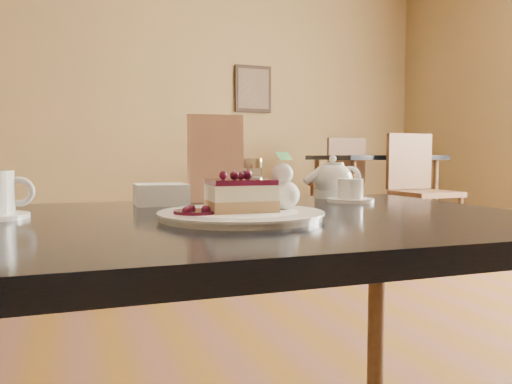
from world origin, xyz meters
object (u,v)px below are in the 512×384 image
object	(u,v)px
cheesecake_slice	(241,196)
dessert_plate	(241,216)
main_table	(234,256)
tea_set	(336,183)
bg_table_far_right	(373,230)

from	to	relation	value
cheesecake_slice	dessert_plate	bearing A→B (deg)	-88.02
dessert_plate	cheesecake_slice	world-z (taller)	cheesecake_slice
main_table	dessert_plate	size ratio (longest dim) A/B	4.15
cheesecake_slice	tea_set	bearing A→B (deg)	42.44
dessert_plate	tea_set	world-z (taller)	tea_set
dessert_plate	bg_table_far_right	xyz separation A→B (m)	(2.54, 3.35, -0.61)
cheesecake_slice	main_table	bearing A→B (deg)	90.00
cheesecake_slice	tea_set	xyz separation A→B (m)	(0.35, 0.30, 0.00)
bg_table_far_right	dessert_plate	bearing A→B (deg)	-127.39
tea_set	main_table	bearing A→B (deg)	-143.98
tea_set	bg_table_far_right	distance (m)	3.81
main_table	tea_set	xyz separation A→B (m)	(0.35, 0.26, 0.11)
main_table	bg_table_far_right	size ratio (longest dim) A/B	0.57
main_table	tea_set	size ratio (longest dim) A/B	5.19
tea_set	dessert_plate	bearing A→B (deg)	-139.54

